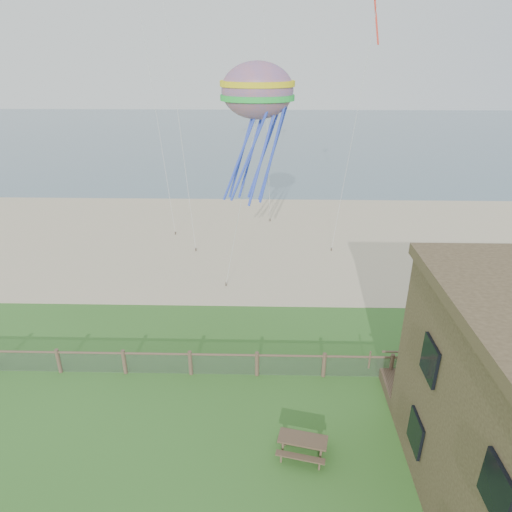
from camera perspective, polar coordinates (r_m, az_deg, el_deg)
name	(u,v)px	position (r m, az deg, el deg)	size (l,w,h in m)	color
ground	(253,493)	(17.21, -0.39, -27.46)	(160.00, 160.00, 0.00)	#326021
sand_beach	(262,239)	(35.25, 0.70, 2.13)	(72.00, 20.00, 0.02)	#C7B18F
ocean	(265,136)	(77.72, 1.15, 14.75)	(160.00, 68.00, 0.02)	slate
chainlink_fence	(257,365)	(21.06, 0.12, -13.50)	(36.20, 0.20, 1.25)	brown
picnic_table	(302,446)	(18.03, 5.82, -22.59)	(1.76, 1.33, 0.74)	brown
octopus_kite	(257,131)	(22.22, 0.16, 15.32)	(3.42, 2.41, 7.04)	orange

